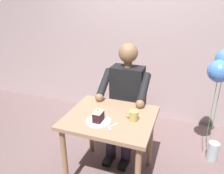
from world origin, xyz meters
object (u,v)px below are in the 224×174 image
(coffee_cup, at_px, (133,116))
(dessert_spoon, at_px, (112,128))
(cake_slice, at_px, (98,116))
(chair, at_px, (129,106))
(dining_table, at_px, (110,126))
(balloon_display, at_px, (221,78))
(seated_person, at_px, (125,99))

(coffee_cup, relative_size, dessert_spoon, 0.84)
(coffee_cup, bearing_deg, cake_slice, 23.99)
(chair, bearing_deg, dining_table, 90.00)
(dessert_spoon, bearing_deg, balloon_display, -136.08)
(balloon_display, bearing_deg, dining_table, 34.39)
(dining_table, relative_size, coffee_cup, 7.04)
(cake_slice, bearing_deg, balloon_display, -142.36)
(chair, relative_size, balloon_display, 0.71)
(seated_person, bearing_deg, cake_slice, 84.20)
(chair, bearing_deg, balloon_display, 179.67)
(dessert_spoon, bearing_deg, chair, -84.50)
(chair, distance_m, coffee_cup, 0.74)
(cake_slice, bearing_deg, chair, -94.56)
(dining_table, bearing_deg, dessert_spoon, 113.47)
(chair, distance_m, balloon_display, 1.06)
(balloon_display, bearing_deg, coffee_cup, 41.95)
(cake_slice, bearing_deg, dessert_spoon, 158.75)
(chair, xyz_separation_m, dessert_spoon, (-0.08, 0.84, 0.21))
(dining_table, bearing_deg, balloon_display, -145.61)
(coffee_cup, xyz_separation_m, dessert_spoon, (0.14, 0.18, -0.04))
(seated_person, bearing_deg, balloon_display, -170.19)
(chair, bearing_deg, cake_slice, 85.44)
(dessert_spoon, xyz_separation_m, balloon_display, (-0.87, -0.84, 0.26))
(coffee_cup, height_order, dessert_spoon, coffee_cup)
(seated_person, bearing_deg, dessert_spoon, 96.87)
(coffee_cup, distance_m, dessert_spoon, 0.23)
(cake_slice, distance_m, dessert_spoon, 0.16)
(cake_slice, xyz_separation_m, coffee_cup, (-0.28, -0.13, -0.01))
(dessert_spoon, bearing_deg, seated_person, -83.13)
(cake_slice, relative_size, balloon_display, 0.09)
(balloon_display, bearing_deg, seated_person, 9.81)
(seated_person, bearing_deg, dining_table, 90.00)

